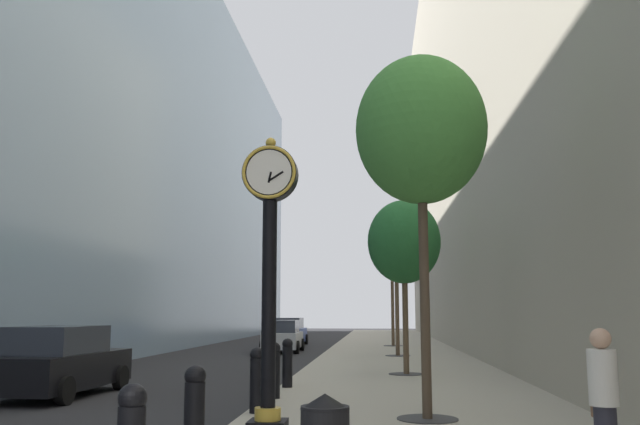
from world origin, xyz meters
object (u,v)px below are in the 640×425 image
at_px(car_blue_mid, 290,332).
at_px(street_tree_mid_near, 404,242).
at_px(car_silver_far, 283,337).
at_px(bollard_second, 194,413).
at_px(street_tree_mid_far, 396,240).
at_px(street_clock, 269,271).
at_px(street_tree_far, 392,254).
at_px(bollard_fourth, 257,378).
at_px(street_tree_near, 421,131).
at_px(car_black_near, 59,362).
at_px(pedestrian_walking, 604,397).
at_px(bollard_fifth, 274,369).
at_px(bollard_sixth, 287,362).

bearing_deg(car_blue_mid, street_tree_mid_near, -72.81).
bearing_deg(car_silver_far, bollard_second, -84.43).
xyz_separation_m(street_tree_mid_far, car_blue_mid, (-6.31, 11.51, -4.43)).
distance_m(street_clock, street_tree_mid_near, 11.83).
height_order(street_clock, street_tree_far, street_tree_far).
distance_m(bollard_fourth, street_tree_mid_far, 18.10).
relative_size(street_tree_near, street_tree_mid_near, 1.24).
bearing_deg(car_black_near, car_blue_mid, 84.64).
distance_m(bollard_fourth, car_blue_mid, 28.92).
relative_size(street_tree_mid_near, car_silver_far, 1.30).
bearing_deg(pedestrian_walking, street_tree_near, 113.28).
bearing_deg(bollard_second, bollard_fourth, 90.00).
xyz_separation_m(bollard_fourth, car_black_near, (-5.51, 3.20, 0.04)).
bearing_deg(street_tree_far, street_tree_mid_far, -90.00).
bearing_deg(bollard_second, street_tree_mid_far, 81.61).
relative_size(bollard_fifth, car_blue_mid, 0.26).
relative_size(bollard_fifth, car_silver_far, 0.29).
distance_m(bollard_sixth, street_tree_near, 7.51).
bearing_deg(pedestrian_walking, bollard_second, 177.88).
xyz_separation_m(street_clock, bollard_second, (-0.72, -1.38, -1.87)).
height_order(pedestrian_walking, car_silver_far, pedestrian_walking).
bearing_deg(street_tree_far, street_tree_mid_near, -90.00).
height_order(street_tree_mid_near, car_silver_far, street_tree_mid_near).
relative_size(street_clock, bollard_second, 3.70).
relative_size(street_tree_near, street_tree_far, 1.03).
xyz_separation_m(bollard_second, bollard_fourth, (0.00, 4.45, 0.00)).
bearing_deg(bollard_fourth, bollard_second, -90.00).
bearing_deg(car_blue_mid, bollard_fifth, -83.32).
relative_size(bollard_second, car_blue_mid, 0.26).
xyz_separation_m(bollard_fifth, street_tree_mid_near, (3.20, 6.16, 3.46)).
xyz_separation_m(bollard_second, car_blue_mid, (-3.11, 33.21, 0.04)).
xyz_separation_m(bollard_sixth, street_tree_mid_far, (3.20, 12.80, 4.47)).
height_order(bollard_fourth, car_silver_far, car_silver_far).
height_order(street_tree_mid_far, car_silver_far, street_tree_mid_far).
relative_size(street_clock, bollard_fifth, 3.70).
relative_size(bollard_fourth, car_silver_far, 0.29).
bearing_deg(car_silver_far, street_tree_mid_near, -66.93).
height_order(street_clock, car_silver_far, street_clock).
xyz_separation_m(bollard_second, car_silver_far, (-2.57, 26.38, 0.01)).
height_order(bollard_fourth, car_blue_mid, car_blue_mid).
bearing_deg(street_tree_near, street_tree_far, 90.00).
relative_size(street_clock, car_black_near, 1.02).
bearing_deg(bollard_sixth, street_tree_mid_far, 75.96).
relative_size(street_tree_mid_far, street_tree_far, 1.00).
distance_m(street_tree_near, car_black_near, 10.53).
distance_m(bollard_sixth, car_silver_far, 17.68).
relative_size(bollard_fourth, street_tree_far, 0.19).
distance_m(street_tree_far, car_silver_far, 8.50).
relative_size(bollard_second, street_tree_far, 0.19).
bearing_deg(car_silver_far, street_tree_near, -75.56).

